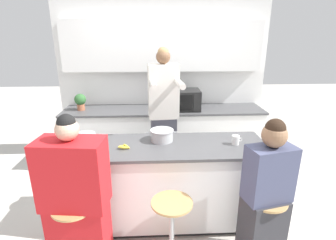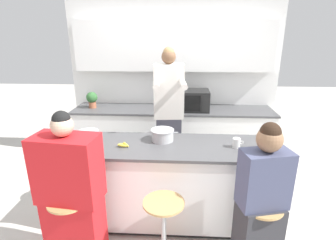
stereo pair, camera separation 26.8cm
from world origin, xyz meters
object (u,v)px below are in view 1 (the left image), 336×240
coffee_cup_near (236,140)px  kitchen_island (168,183)px  bar_stool_rightmost (262,228)px  microwave (183,100)px  bar_stool_center (172,231)px  potted_plant (80,101)px  coffee_cup_far (92,144)px  cooking_pot (162,135)px  person_cooking (164,122)px  bar_stool_leftmost (77,236)px  banana_bunch (124,147)px  fruit_bowl (85,138)px  person_wrapped_blanket (76,202)px  person_seated_near (265,200)px

coffee_cup_near → kitchen_island: bearing=178.6°
bar_stool_rightmost → microwave: (-0.52, 1.94, 0.71)m
kitchen_island → microwave: bearing=77.7°
bar_stool_center → kitchen_island: bearing=90.0°
coffee_cup_near → potted_plant: bearing=144.2°
coffee_cup_far → cooking_pot: bearing=13.5°
person_cooking → cooking_pot: (-0.04, -0.56, 0.04)m
cooking_pot → coffee_cup_near: cooking_pot is taller
bar_stool_center → bar_stool_leftmost: bearing=-178.9°
cooking_pot → banana_bunch: 0.43m
microwave → potted_plant: (-1.54, 0.03, -0.01)m
coffee_cup_far → bar_stool_rightmost: bearing=-19.1°
cooking_pot → coffee_cup_near: size_ratio=3.05×
coffee_cup_near → fruit_bowl: bearing=173.9°
person_cooking → banana_bunch: 0.85m
kitchen_island → bar_stool_center: size_ratio=3.13×
cooking_pot → coffee_cup_near: bearing=-10.3°
coffee_cup_far → kitchen_island: bearing=3.6°
person_cooking → cooking_pot: person_cooking is taller
person_wrapped_blanket → person_seated_near: 1.61m
person_wrapped_blanket → person_seated_near: person_wrapped_blanket is taller
bar_stool_center → fruit_bowl: bearing=139.6°
bar_stool_leftmost → coffee_cup_near: (1.51, 0.60, 0.61)m
kitchen_island → bar_stool_rightmost: 1.02m
person_wrapped_blanket → fruit_bowl: bearing=102.8°
coffee_cup_far → banana_bunch: coffee_cup_far is taller
person_wrapped_blanket → banana_bunch: size_ratio=10.79×
person_seated_near → coffee_cup_near: 0.67m
fruit_bowl → banana_bunch: bearing=-26.2°
bar_stool_center → banana_bunch: 0.91m
person_wrapped_blanket → bar_stool_rightmost: bearing=6.3°
kitchen_island → bar_stool_center: kitchen_island is taller
bar_stool_leftmost → person_wrapped_blanket: person_wrapped_blanket is taller
banana_bunch → potted_plant: potted_plant is taller
bar_stool_leftmost → banana_bunch: banana_bunch is taller
person_wrapped_blanket → cooking_pot: person_wrapped_blanket is taller
cooking_pot → coffee_cup_far: bearing=-166.5°
kitchen_island → potted_plant: bearing=132.0°
person_cooking → person_wrapped_blanket: bearing=-126.3°
coffee_cup_far → bar_stool_center: bearing=-35.8°
cooking_pot → coffee_cup_far: 0.72m
kitchen_island → person_seated_near: 1.02m
person_wrapped_blanket → microwave: size_ratio=2.94×
kitchen_island → bar_stool_rightmost: kitchen_island is taller
bar_stool_rightmost → person_wrapped_blanket: person_wrapped_blanket is taller
person_wrapped_blanket → fruit_bowl: person_wrapped_blanket is taller
microwave → potted_plant: microwave is taller
bar_stool_center → person_cooking: person_cooking is taller
bar_stool_rightmost → cooking_pot: cooking_pot is taller
bar_stool_leftmost → cooking_pot: size_ratio=1.95×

